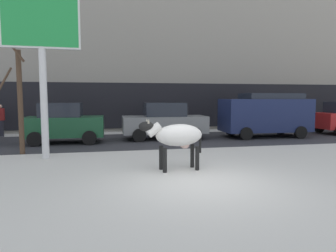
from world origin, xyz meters
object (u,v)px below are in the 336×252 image
object	(u,v)px
cow_holstein	(177,136)
bare_tree_left_lot	(19,98)
pedestrian_near_billboard	(152,118)
pedestrian_far_left	(185,118)
car_navy_van	(265,114)
pedestrian_by_cars	(1,120)
car_darkgreen_hatchback	(64,123)
car_grey_sedan	(164,121)
billboard	(41,31)

from	to	relation	value
cow_holstein	bare_tree_left_lot	distance (m)	6.35
pedestrian_near_billboard	pedestrian_far_left	distance (m)	2.03
car_navy_van	pedestrian_near_billboard	size ratio (longest dim) A/B	2.68
pedestrian_by_cars	car_darkgreen_hatchback	bearing A→B (deg)	-40.73
bare_tree_left_lot	car_navy_van	bearing A→B (deg)	13.20
pedestrian_near_billboard	car_grey_sedan	bearing A→B (deg)	-85.42
cow_holstein	pedestrian_near_billboard	distance (m)	9.34
car_grey_sedan	bare_tree_left_lot	bearing A→B (deg)	-153.29
car_navy_van	car_grey_sedan	bearing A→B (deg)	176.24
cow_holstein	pedestrian_near_billboard	xyz separation A→B (m)	(0.72, 9.31, -0.12)
billboard	car_darkgreen_hatchback	distance (m)	4.95
car_darkgreen_hatchback	pedestrian_far_left	world-z (taller)	car_darkgreen_hatchback
car_darkgreen_hatchback	pedestrian_near_billboard	distance (m)	5.55
pedestrian_far_left	billboard	bearing A→B (deg)	-135.38
pedestrian_near_billboard	pedestrian_far_left	size ratio (longest dim) A/B	1.00
car_navy_van	bare_tree_left_lot	xyz separation A→B (m)	(-11.44, -2.68, 0.84)
cow_holstein	car_grey_sedan	xyz separation A→B (m)	(0.93, 6.65, -0.09)
pedestrian_far_left	pedestrian_by_cars	bearing A→B (deg)	180.00
cow_holstein	car_navy_van	distance (m)	8.93
car_navy_van	pedestrian_far_left	bearing A→B (deg)	139.91
cow_holstein	billboard	xyz separation A→B (m)	(-4.07, 2.59, 3.31)
pedestrian_by_cars	pedestrian_far_left	world-z (taller)	same
bare_tree_left_lot	cow_holstein	bearing A→B (deg)	-35.21
pedestrian_near_billboard	bare_tree_left_lot	bearing A→B (deg)	-135.62
cow_holstein	car_grey_sedan	bearing A→B (deg)	82.03
billboard	car_navy_van	distance (m)	11.46
car_navy_van	pedestrian_far_left	distance (m)	4.70
bare_tree_left_lot	car_darkgreen_hatchback	bearing A→B (deg)	64.50
cow_holstein	pedestrian_far_left	world-z (taller)	pedestrian_far_left
billboard	car_grey_sedan	size ratio (longest dim) A/B	1.31
car_navy_van	pedestrian_by_cars	distance (m)	14.15
car_darkgreen_hatchback	pedestrian_near_billboard	xyz separation A→B (m)	(4.59, 3.11, -0.05)
pedestrian_far_left	car_grey_sedan	bearing A→B (deg)	-124.27
cow_holstein	pedestrian_near_billboard	bearing A→B (deg)	85.59
billboard	car_grey_sedan	bearing A→B (deg)	39.09
pedestrian_by_cars	bare_tree_left_lot	world-z (taller)	bare_tree_left_lot
car_darkgreen_hatchback	bare_tree_left_lot	world-z (taller)	bare_tree_left_lot
car_darkgreen_hatchback	car_grey_sedan	distance (m)	4.83
car_grey_sedan	pedestrian_far_left	bearing A→B (deg)	55.73
car_navy_van	pedestrian_far_left	world-z (taller)	car_navy_van
pedestrian_near_billboard	pedestrian_far_left	world-z (taller)	same
cow_holstein	car_navy_van	bearing A→B (deg)	44.81
billboard	pedestrian_near_billboard	size ratio (longest dim) A/B	3.21
car_navy_van	bare_tree_left_lot	world-z (taller)	bare_tree_left_lot
pedestrian_far_left	bare_tree_left_lot	size ratio (longest dim) A/B	0.39
cow_holstein	billboard	bearing A→B (deg)	147.55
cow_holstein	pedestrian_by_cars	size ratio (longest dim) A/B	1.11
car_darkgreen_hatchback	pedestrian_near_billboard	world-z (taller)	car_darkgreen_hatchback
car_navy_van	pedestrian_near_billboard	world-z (taller)	car_navy_van
car_navy_van	car_darkgreen_hatchback	bearing A→B (deg)	-179.47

